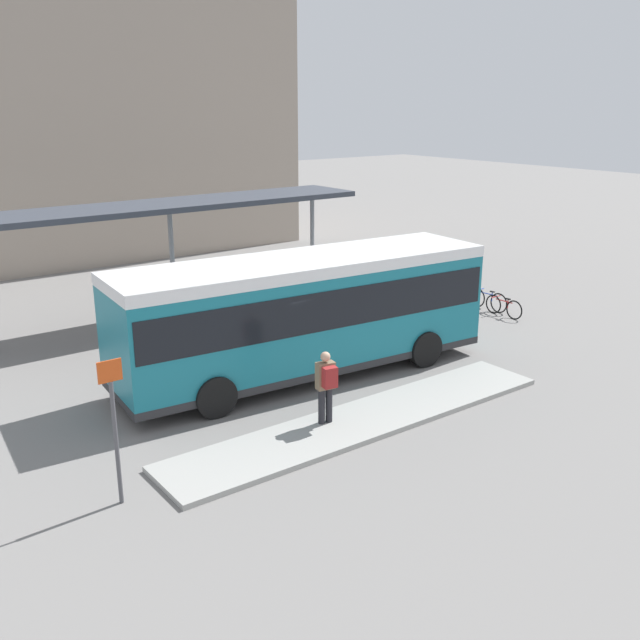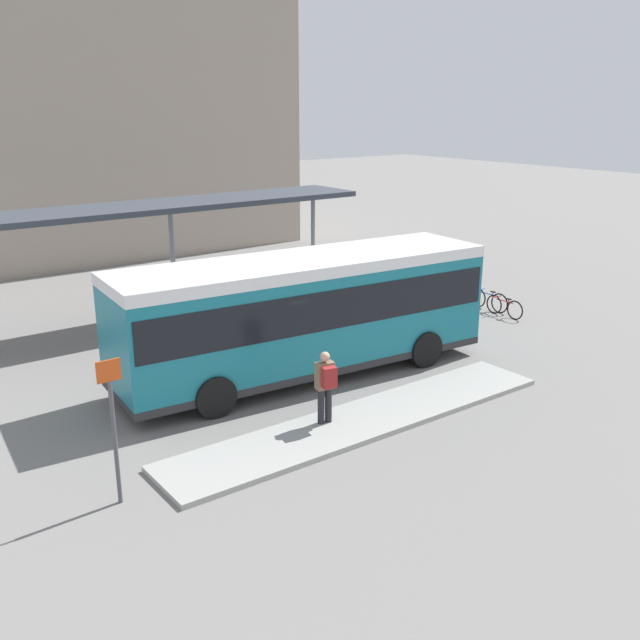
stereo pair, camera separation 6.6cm
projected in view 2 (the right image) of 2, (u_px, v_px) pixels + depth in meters
name	position (u px, v px, depth m)	size (l,w,h in m)	color
ground_plane	(305.00, 374.00, 19.33)	(120.00, 120.00, 0.00)	slate
curb_island	(364.00, 420.00, 16.43)	(10.11, 1.80, 0.12)	#9E9E99
city_bus	(305.00, 308.00, 18.78)	(10.40, 3.41, 3.23)	#197284
pedestrian_waiting	(326.00, 383.00, 15.84)	(0.45, 0.48, 1.70)	#232328
bicycle_red	(504.00, 307.00, 24.44)	(0.48, 1.57, 0.68)	black
bicycle_blue	(488.00, 300.00, 25.20)	(0.48, 1.68, 0.72)	black
station_shelter	(170.00, 208.00, 23.17)	(13.57, 2.55, 3.95)	#383D47
platform_sign	(114.00, 425.00, 12.71)	(0.44, 0.08, 2.80)	#4C4C51
station_building	(42.00, 106.00, 33.75)	(22.26, 10.81, 13.73)	gray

